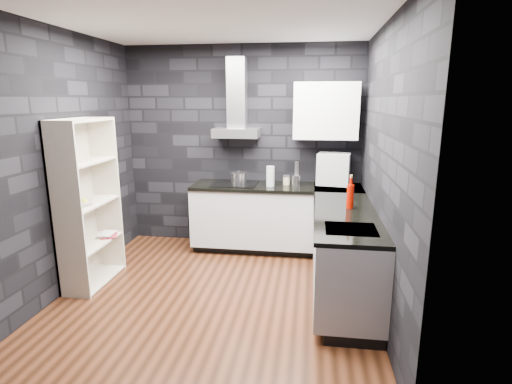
% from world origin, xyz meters
% --- Properties ---
extents(ground, '(3.20, 3.20, 0.00)m').
position_xyz_m(ground, '(0.00, 0.00, 0.00)').
color(ground, '#492413').
extents(ceiling, '(3.20, 3.20, 0.00)m').
position_xyz_m(ceiling, '(0.00, 0.00, 2.70)').
color(ceiling, white).
extents(wall_back, '(3.20, 0.05, 2.70)m').
position_xyz_m(wall_back, '(0.00, 1.62, 1.35)').
color(wall_back, black).
rests_on(wall_back, ground).
extents(wall_front, '(3.20, 0.05, 2.70)m').
position_xyz_m(wall_front, '(0.00, -1.62, 1.35)').
color(wall_front, black).
rests_on(wall_front, ground).
extents(wall_left, '(0.05, 3.20, 2.70)m').
position_xyz_m(wall_left, '(-1.62, 0.00, 1.35)').
color(wall_left, black).
rests_on(wall_left, ground).
extents(wall_right, '(0.05, 3.20, 2.70)m').
position_xyz_m(wall_right, '(1.62, 0.00, 1.35)').
color(wall_right, black).
rests_on(wall_right, ground).
extents(toekick_back, '(2.18, 0.50, 0.10)m').
position_xyz_m(toekick_back, '(0.50, 1.34, 0.05)').
color(toekick_back, black).
rests_on(toekick_back, ground).
extents(toekick_right, '(0.50, 1.78, 0.10)m').
position_xyz_m(toekick_right, '(1.34, 0.10, 0.05)').
color(toekick_right, black).
rests_on(toekick_right, ground).
extents(counter_back_cab, '(2.20, 0.60, 0.76)m').
position_xyz_m(counter_back_cab, '(0.50, 1.30, 0.48)').
color(counter_back_cab, silver).
rests_on(counter_back_cab, ground).
extents(counter_right_cab, '(0.60, 1.80, 0.76)m').
position_xyz_m(counter_right_cab, '(1.30, 0.10, 0.48)').
color(counter_right_cab, silver).
rests_on(counter_right_cab, ground).
extents(counter_back_top, '(2.20, 0.62, 0.04)m').
position_xyz_m(counter_back_top, '(0.50, 1.29, 0.88)').
color(counter_back_top, black).
rests_on(counter_back_top, counter_back_cab).
extents(counter_right_top, '(0.62, 1.80, 0.04)m').
position_xyz_m(counter_right_top, '(1.29, 0.10, 0.88)').
color(counter_right_top, black).
rests_on(counter_right_top, counter_right_cab).
extents(counter_corner_top, '(0.62, 0.62, 0.04)m').
position_xyz_m(counter_corner_top, '(1.30, 1.30, 0.88)').
color(counter_corner_top, black).
rests_on(counter_corner_top, counter_right_cab).
extents(hood_body, '(0.60, 0.34, 0.12)m').
position_xyz_m(hood_body, '(-0.05, 1.43, 1.56)').
color(hood_body, '#ACACB1').
rests_on(hood_body, wall_back).
extents(hood_chimney, '(0.24, 0.20, 0.90)m').
position_xyz_m(hood_chimney, '(-0.05, 1.50, 2.07)').
color(hood_chimney, '#ACACB1').
rests_on(hood_chimney, hood_body).
extents(upper_cabinet, '(0.80, 0.35, 0.70)m').
position_xyz_m(upper_cabinet, '(1.10, 1.43, 1.85)').
color(upper_cabinet, white).
rests_on(upper_cabinet, wall_back).
extents(cooktop, '(0.58, 0.50, 0.01)m').
position_xyz_m(cooktop, '(-0.05, 1.30, 0.91)').
color(cooktop, black).
rests_on(cooktop, counter_back_top).
extents(sink_rim, '(0.44, 0.40, 0.01)m').
position_xyz_m(sink_rim, '(1.30, -0.40, 0.89)').
color(sink_rim, '#ACACB1').
rests_on(sink_rim, counter_right_top).
extents(pot, '(0.23, 0.23, 0.12)m').
position_xyz_m(pot, '(-0.01, 1.33, 0.97)').
color(pot, silver).
rests_on(pot, cooktop).
extents(glass_vase, '(0.11, 0.11, 0.26)m').
position_xyz_m(glass_vase, '(0.43, 1.23, 1.03)').
color(glass_vase, silver).
rests_on(glass_vase, counter_back_top).
extents(storage_jar, '(0.11, 0.11, 0.11)m').
position_xyz_m(storage_jar, '(0.62, 1.35, 0.95)').
color(storage_jar, tan).
rests_on(storage_jar, counter_back_top).
extents(utensil_crock, '(0.13, 0.13, 0.14)m').
position_xyz_m(utensil_crock, '(0.75, 1.30, 0.97)').
color(utensil_crock, silver).
rests_on(utensil_crock, counter_back_top).
extents(appliance_garage, '(0.44, 0.37, 0.40)m').
position_xyz_m(appliance_garage, '(1.22, 1.35, 1.12)').
color(appliance_garage, '#ACAEB4').
rests_on(appliance_garage, counter_back_top).
extents(red_bottle, '(0.07, 0.07, 0.25)m').
position_xyz_m(red_bottle, '(1.35, 0.29, 1.02)').
color(red_bottle, '#930C00').
rests_on(red_bottle, counter_right_top).
extents(bookshelf, '(0.50, 0.85, 1.80)m').
position_xyz_m(bookshelf, '(-1.42, 0.08, 0.90)').
color(bookshelf, beige).
rests_on(bookshelf, ground).
extents(fruit_bowl, '(0.31, 0.31, 0.06)m').
position_xyz_m(fruit_bowl, '(-1.42, -0.03, 0.94)').
color(fruit_bowl, silver).
rests_on(fruit_bowl, bookshelf).
extents(book_red, '(0.17, 0.10, 0.24)m').
position_xyz_m(book_red, '(-1.41, 0.26, 0.57)').
color(book_red, maroon).
rests_on(book_red, bookshelf).
extents(book_second, '(0.16, 0.03, 0.22)m').
position_xyz_m(book_second, '(-1.43, 0.28, 0.59)').
color(book_second, '#B2B2B2').
rests_on(book_second, bookshelf).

